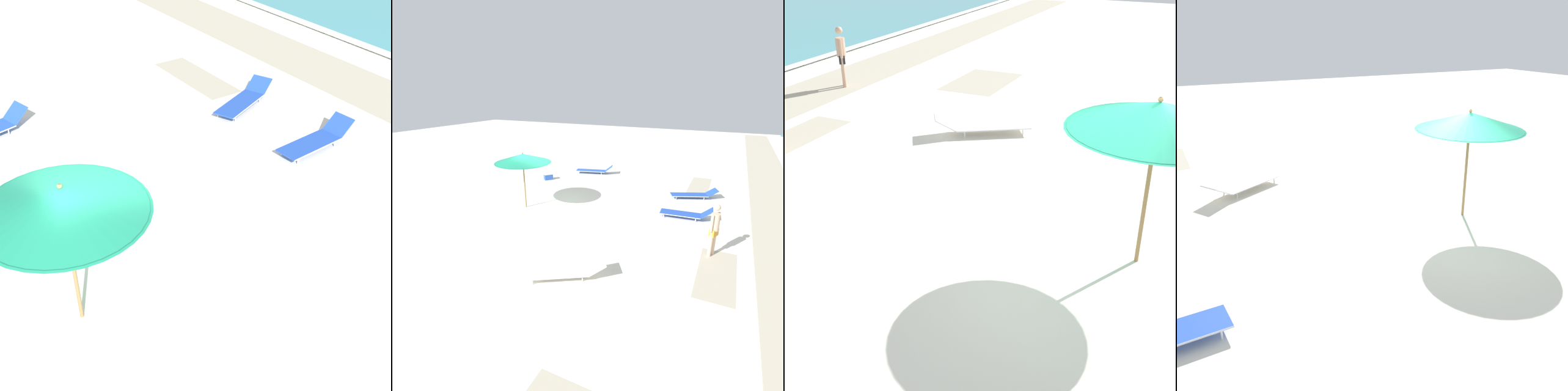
% 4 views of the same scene
% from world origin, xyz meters
% --- Properties ---
extents(ground_plane, '(60.00, 60.00, 0.16)m').
position_xyz_m(ground_plane, '(0.00, 0.01, -0.08)').
color(ground_plane, silver).
extents(beach_umbrella, '(2.43, 2.43, 2.51)m').
position_xyz_m(beach_umbrella, '(0.76, -0.99, 2.24)').
color(beach_umbrella, '#9E7547').
rests_on(beach_umbrella, ground_plane).
extents(sun_lounger_under_umbrella, '(1.68, 2.23, 0.46)m').
position_xyz_m(sun_lounger_under_umbrella, '(4.76, 3.32, 0.20)').
color(sun_lounger_under_umbrella, white).
rests_on(sun_lounger_under_umbrella, ground_plane).
extents(beachgoer_shoreline_child, '(0.37, 0.33, 1.76)m').
position_xyz_m(beachgoer_shoreline_child, '(6.76, 8.83, 1.00)').
color(beachgoer_shoreline_child, tan).
rests_on(beachgoer_shoreline_child, ground_plane).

